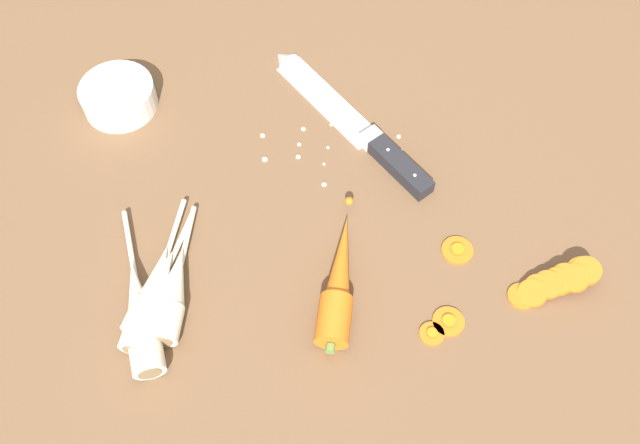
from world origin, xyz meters
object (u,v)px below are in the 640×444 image
(carrot_slice_stray_near, at_px, (432,333))
(prep_bowl, at_px, (118,96))
(parsnip_front, at_px, (151,296))
(parsnip_mid_right, at_px, (155,291))
(carrot_slice_stray_mid, at_px, (449,321))
(parsnip_mid_left, at_px, (172,293))
(carrot_slice_stack, at_px, (556,282))
(carrot_slice_stray_far, at_px, (458,250))
(parsnip_back, at_px, (140,315))
(whole_carrot, at_px, (339,283))
(chefs_knife, at_px, (345,116))

(carrot_slice_stray_near, relative_size, prep_bowl, 0.28)
(parsnip_front, height_order, parsnip_mid_right, same)
(prep_bowl, bearing_deg, carrot_slice_stray_mid, -38.60)
(parsnip_mid_left, bearing_deg, carrot_slice_stray_mid, -6.17)
(parsnip_mid_left, distance_m, carrot_slice_stack, 0.48)
(carrot_slice_stray_mid, bearing_deg, carrot_slice_stray_near, -145.24)
(carrot_slice_stray_mid, distance_m, carrot_slice_stray_far, 0.10)
(carrot_slice_stray_far, xyz_separation_m, prep_bowl, (-0.48, 0.26, 0.02))
(parsnip_mid_right, relative_size, prep_bowl, 1.65)
(parsnip_mid_right, bearing_deg, parsnip_back, -114.07)
(whole_carrot, height_order, parsnip_mid_right, whole_carrot)
(carrot_slice_stack, xyz_separation_m, carrot_slice_stray_far, (-0.12, 0.05, -0.01))
(chefs_knife, relative_size, parsnip_mid_right, 1.64)
(carrot_slice_stray_near, bearing_deg, whole_carrot, 151.10)
(carrot_slice_stray_mid, relative_size, prep_bowl, 0.37)
(chefs_knife, relative_size, prep_bowl, 2.70)
(parsnip_back, height_order, carrot_slice_stack, parsnip_back)
(parsnip_back, bearing_deg, carrot_slice_stray_far, 12.91)
(parsnip_mid_left, height_order, carrot_slice_stray_far, parsnip_mid_left)
(chefs_knife, distance_m, whole_carrot, 0.28)
(carrot_slice_stack, bearing_deg, parsnip_mid_right, -179.41)
(carrot_slice_stray_mid, height_order, prep_bowl, prep_bowl)
(parsnip_mid_left, relative_size, carrot_slice_stray_mid, 4.93)
(chefs_knife, xyz_separation_m, parsnip_mid_left, (-0.23, -0.29, 0.01))
(parsnip_mid_left, xyz_separation_m, carrot_slice_stack, (0.48, 0.01, -0.01))
(carrot_slice_stray_mid, xyz_separation_m, prep_bowl, (-0.45, 0.36, 0.02))
(prep_bowl, bearing_deg, carrot_slice_stack, -27.97)
(parsnip_mid_left, xyz_separation_m, carrot_slice_stray_near, (0.32, -0.05, -0.02))
(parsnip_front, distance_m, parsnip_mid_right, 0.01)
(whole_carrot, xyz_separation_m, carrot_slice_stray_far, (0.16, 0.05, -0.02))
(carrot_slice_stack, distance_m, carrot_slice_stray_far, 0.13)
(whole_carrot, relative_size, prep_bowl, 2.00)
(parsnip_mid_left, xyz_separation_m, carrot_slice_stray_mid, (0.34, -0.04, -0.02))
(carrot_slice_stack, bearing_deg, carrot_slice_stray_far, 154.95)
(carrot_slice_stray_near, relative_size, carrot_slice_stray_far, 0.74)
(parsnip_mid_right, xyz_separation_m, parsnip_back, (-0.01, -0.03, -0.00))
(parsnip_mid_right, bearing_deg, carrot_slice_stray_far, 8.78)
(prep_bowl, bearing_deg, whole_carrot, -44.75)
(chefs_knife, height_order, carrot_slice_stray_near, chefs_knife)
(chefs_knife, xyz_separation_m, parsnip_front, (-0.25, -0.30, 0.01))
(whole_carrot, bearing_deg, carrot_slice_stray_near, -28.90)
(whole_carrot, bearing_deg, chefs_knife, 86.12)
(carrot_slice_stray_near, bearing_deg, parsnip_front, 171.96)
(prep_bowl, bearing_deg, parsnip_mid_right, -74.68)
(carrot_slice_stray_far, bearing_deg, chefs_knife, 121.50)
(whole_carrot, bearing_deg, prep_bowl, 135.25)
(parsnip_front, bearing_deg, prep_bowl, 104.38)
(parsnip_front, height_order, parsnip_mid_left, same)
(whole_carrot, xyz_separation_m, parsnip_mid_left, (-0.21, -0.01, -0.00))
(carrot_slice_stray_far, height_order, prep_bowl, prep_bowl)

